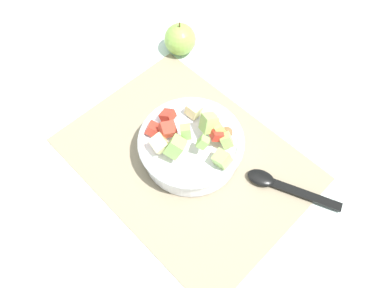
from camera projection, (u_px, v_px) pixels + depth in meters
name	position (u px, v px, depth m)	size (l,w,h in m)	color
ground_plane	(186.00, 159.00, 0.82)	(2.40, 2.40, 0.00)	silver
placemat	(186.00, 159.00, 0.82)	(0.50, 0.37, 0.01)	gray
salad_bowl	(192.00, 145.00, 0.79)	(0.22, 0.22, 0.12)	white
serving_spoon	(278.00, 184.00, 0.78)	(0.19, 0.10, 0.01)	black
whole_apple	(180.00, 39.00, 0.96)	(0.08, 0.08, 0.09)	#8CB74C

